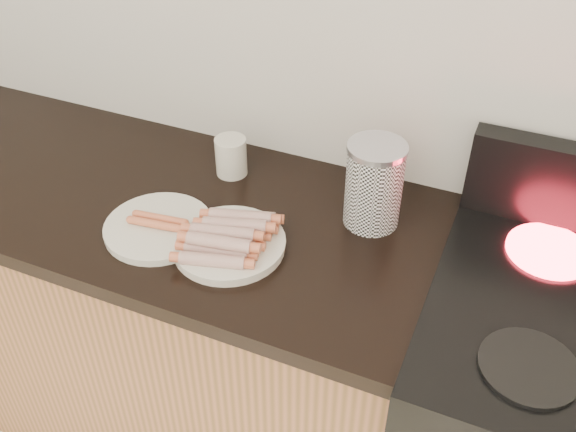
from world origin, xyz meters
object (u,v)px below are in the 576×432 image
at_px(main_plate, 229,245).
at_px(side_plate, 158,227).
at_px(canister, 374,185).
at_px(mug, 231,156).

distance_m(main_plate, side_plate, 0.18).
relative_size(main_plate, canister, 1.21).
distance_m(main_plate, mug, 0.30).
height_order(side_plate, mug, mug).
bearing_deg(canister, mug, 173.02).
relative_size(side_plate, mug, 2.48).
height_order(main_plate, canister, canister).
relative_size(canister, mug, 2.06).
xyz_separation_m(main_plate, side_plate, (-0.18, -0.01, 0.00)).
bearing_deg(main_plate, mug, 115.93).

